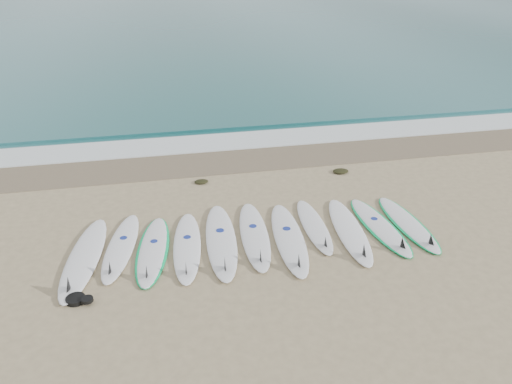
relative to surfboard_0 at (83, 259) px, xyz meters
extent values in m
plane|color=#9E8B66|center=(3.30, 0.14, -0.06)|extent=(120.00, 120.00, 0.00)
cube|color=#226062|center=(3.30, 32.64, -0.05)|extent=(120.00, 55.00, 0.03)
cube|color=brown|center=(3.30, 4.24, -0.06)|extent=(120.00, 1.80, 0.01)
cube|color=silver|center=(3.30, 5.64, -0.04)|extent=(120.00, 1.40, 0.04)
cube|color=#226062|center=(3.30, 7.14, -0.01)|extent=(120.00, 1.00, 0.10)
ellipsoid|color=white|center=(0.01, 0.09, -0.01)|extent=(0.98, 2.91, 0.09)
cone|color=black|center=(-0.13, -0.95, 0.15)|extent=(0.28, 0.34, 0.30)
ellipsoid|color=white|center=(0.68, 0.34, -0.02)|extent=(0.94, 2.56, 0.08)
cone|color=black|center=(0.52, -0.57, 0.13)|extent=(0.25, 0.30, 0.27)
cylinder|color=navy|center=(0.72, 0.57, 0.02)|extent=(0.17, 0.17, 0.01)
ellipsoid|color=white|center=(1.28, 0.09, -0.02)|extent=(0.83, 2.52, 0.08)
ellipsoid|color=#00C563|center=(1.28, 0.09, -0.03)|extent=(0.92, 2.55, 0.06)
cone|color=black|center=(1.16, -0.81, 0.12)|extent=(0.24, 0.29, 0.26)
cylinder|color=navy|center=(1.31, 0.33, 0.02)|extent=(0.16, 0.16, 0.01)
ellipsoid|color=white|center=(1.94, 0.09, -0.02)|extent=(0.78, 2.63, 0.08)
cone|color=black|center=(1.85, -0.85, 0.13)|extent=(0.24, 0.30, 0.28)
cylinder|color=navy|center=(1.96, 0.34, 0.02)|extent=(0.16, 0.16, 0.01)
ellipsoid|color=white|center=(2.62, 0.17, -0.01)|extent=(0.81, 2.93, 0.09)
cone|color=black|center=(2.55, -0.89, 0.16)|extent=(0.27, 0.33, 0.31)
cylinder|color=navy|center=(2.64, 0.44, 0.03)|extent=(0.18, 0.18, 0.01)
ellipsoid|color=white|center=(3.32, 0.23, -0.02)|extent=(0.79, 2.74, 0.09)
cone|color=black|center=(3.23, -0.75, 0.14)|extent=(0.25, 0.31, 0.29)
cylinder|color=navy|center=(3.34, 0.49, 0.03)|extent=(0.17, 0.17, 0.01)
ellipsoid|color=white|center=(3.97, -0.03, -0.01)|extent=(0.84, 2.86, 0.09)
cone|color=black|center=(3.88, -1.05, 0.15)|extent=(0.26, 0.32, 0.30)
cylinder|color=navy|center=(4.00, 0.24, 0.03)|extent=(0.18, 0.18, 0.01)
ellipsoid|color=white|center=(4.61, 0.34, -0.02)|extent=(0.59, 2.33, 0.07)
cone|color=black|center=(4.57, -0.51, 0.11)|extent=(0.21, 0.25, 0.25)
ellipsoid|color=white|center=(5.27, 0.01, -0.02)|extent=(0.84, 2.76, 0.09)
cone|color=black|center=(5.17, -0.98, 0.14)|extent=(0.26, 0.31, 0.29)
ellipsoid|color=white|center=(5.95, 0.04, -0.02)|extent=(0.66, 2.52, 0.08)
ellipsoid|color=#00C563|center=(5.95, 0.04, -0.03)|extent=(0.75, 2.54, 0.06)
cone|color=black|center=(6.00, -0.87, 0.13)|extent=(0.23, 0.28, 0.27)
cylinder|color=navy|center=(5.94, 0.28, 0.02)|extent=(0.15, 0.15, 0.01)
ellipsoid|color=white|center=(6.58, 0.02, -0.02)|extent=(0.57, 2.45, 0.08)
ellipsoid|color=#00C563|center=(6.58, 0.02, -0.03)|extent=(0.65, 2.47, 0.06)
cone|color=black|center=(6.61, -0.87, 0.12)|extent=(0.21, 0.26, 0.26)
ellipsoid|color=black|center=(2.53, 2.98, -0.03)|extent=(0.34, 0.27, 0.07)
ellipsoid|color=black|center=(6.15, 2.86, -0.02)|extent=(0.41, 0.32, 0.08)
cylinder|color=black|center=(-0.01, -1.18, -0.02)|extent=(0.32, 0.32, 0.08)
cylinder|color=black|center=(0.19, -1.28, 0.02)|extent=(0.20, 0.20, 0.06)
camera|label=1|loc=(1.58, -8.26, 5.29)|focal=35.00mm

